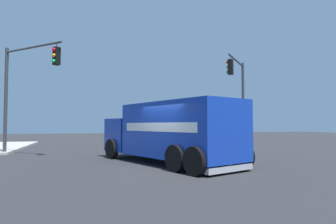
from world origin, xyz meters
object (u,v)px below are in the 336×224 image
at_px(delivery_truck, 169,132).
at_px(pickup_white, 181,138).
at_px(traffic_light_secondary, 239,90).
at_px(traffic_light_primary, 22,81).

bearing_deg(delivery_truck, pickup_white, -21.89).
distance_m(delivery_truck, traffic_light_secondary, 9.03).
relative_size(traffic_light_primary, traffic_light_secondary, 0.98).
height_order(delivery_truck, pickup_white, delivery_truck).
relative_size(delivery_truck, traffic_light_secondary, 1.30).
relative_size(delivery_truck, traffic_light_primary, 1.32).
xyz_separation_m(traffic_light_primary, traffic_light_secondary, (-0.25, -13.87, -0.12)).
height_order(delivery_truck, traffic_light_secondary, traffic_light_secondary).
height_order(traffic_light_primary, pickup_white, traffic_light_primary).
distance_m(traffic_light_secondary, pickup_white, 5.62).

